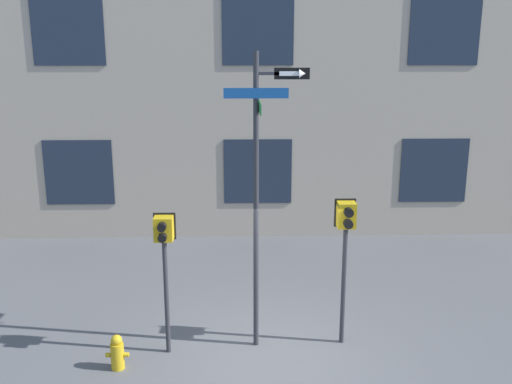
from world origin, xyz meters
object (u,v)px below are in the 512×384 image
object	(u,v)px
street_sign_pole	(260,181)
pedestrian_signal_left	(164,246)
pedestrian_signal_right	(346,233)
fire_hydrant	(117,353)

from	to	relation	value
street_sign_pole	pedestrian_signal_left	distance (m)	1.90
pedestrian_signal_left	pedestrian_signal_right	bearing A→B (deg)	4.68
pedestrian_signal_right	fire_hydrant	bearing A→B (deg)	-168.77
pedestrian_signal_left	pedestrian_signal_right	size ratio (longest dim) A/B	0.94
fire_hydrant	pedestrian_signal_right	bearing A→B (deg)	11.23
pedestrian_signal_left	fire_hydrant	xyz separation A→B (m)	(-0.76, -0.51, -1.64)
fire_hydrant	street_sign_pole	bearing A→B (deg)	17.00
street_sign_pole	fire_hydrant	size ratio (longest dim) A/B	8.46
pedestrian_signal_left	fire_hydrant	size ratio (longest dim) A/B	4.12
street_sign_pole	fire_hydrant	xyz separation A→B (m)	(-2.34, -0.71, -2.68)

